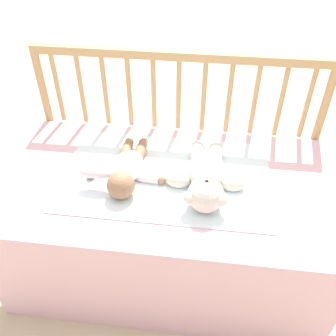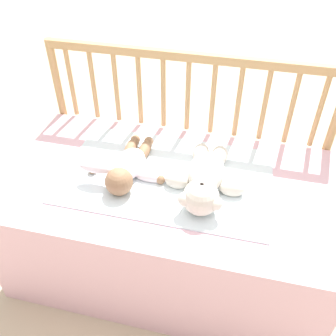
{
  "view_description": "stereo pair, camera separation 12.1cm",
  "coord_description": "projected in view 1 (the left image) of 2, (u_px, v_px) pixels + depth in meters",
  "views": [
    {
      "loc": [
        0.14,
        -1.08,
        1.5
      ],
      "look_at": [
        0.0,
        0.01,
        0.57
      ],
      "focal_mm": 40.0,
      "sensor_mm": 36.0,
      "label": 1
    },
    {
      "loc": [
        0.26,
        -1.06,
        1.5
      ],
      "look_at": [
        0.0,
        0.01,
        0.57
      ],
      "focal_mm": 40.0,
      "sensor_mm": 36.0,
      "label": 2
    }
  ],
  "objects": [
    {
      "name": "blanket",
      "position": [
        166.0,
        176.0,
        1.49
      ],
      "size": [
        0.82,
        0.51,
        0.01
      ],
      "color": "white",
      "rests_on": "crib_mattress"
    },
    {
      "name": "ground_plane",
      "position": [
        168.0,
        260.0,
        1.8
      ],
      "size": [
        12.0,
        12.0,
        0.0
      ],
      "primitive_type": "plane",
      "color": "#C6B293"
    },
    {
      "name": "teddy_bear",
      "position": [
        206.0,
        176.0,
        1.41
      ],
      "size": [
        0.3,
        0.41,
        0.13
      ],
      "color": "silver",
      "rests_on": "crib_mattress"
    },
    {
      "name": "crib_mattress",
      "position": [
        168.0,
        224.0,
        1.64
      ],
      "size": [
        1.29,
        0.72,
        0.51
      ],
      "color": "#EDB7C6",
      "rests_on": "ground_plane"
    },
    {
      "name": "baby",
      "position": [
        127.0,
        169.0,
        1.46
      ],
      "size": [
        0.33,
        0.39,
        0.11
      ],
      "color": "white",
      "rests_on": "crib_mattress"
    },
    {
      "name": "crib_rail",
      "position": [
        178.0,
        106.0,
        1.68
      ],
      "size": [
        1.29,
        0.04,
        0.88
      ],
      "color": "tan",
      "rests_on": "ground_plane"
    }
  ]
}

